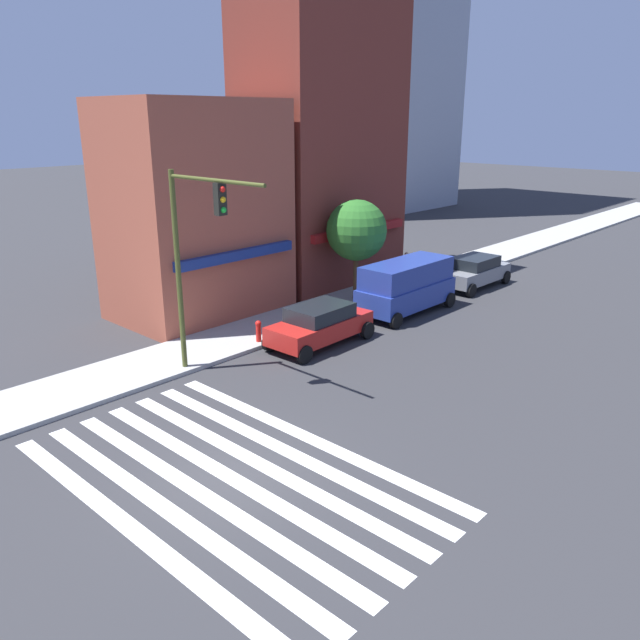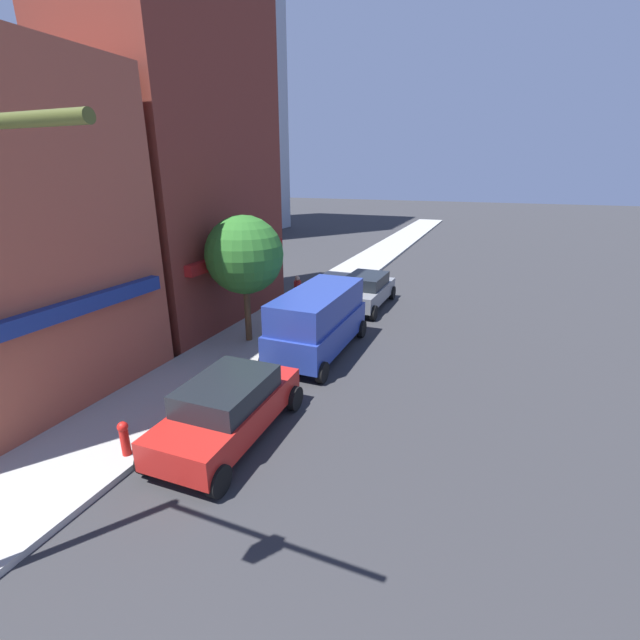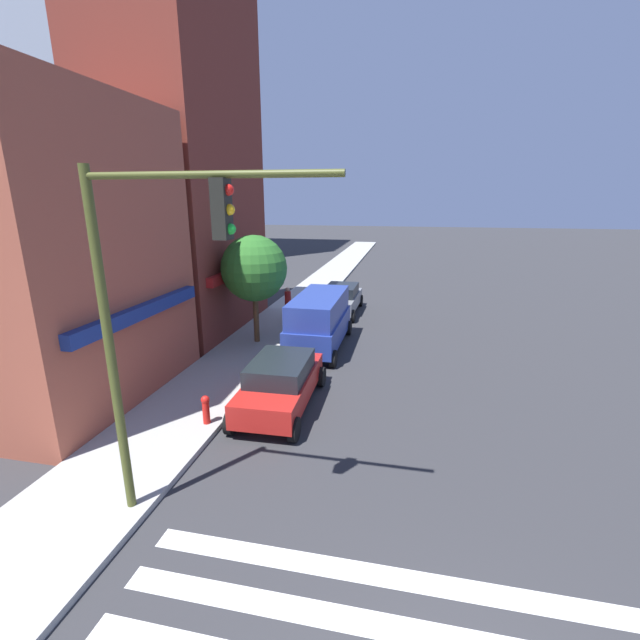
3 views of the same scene
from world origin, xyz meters
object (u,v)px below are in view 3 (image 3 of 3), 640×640
Objects in this scene: traffic_signal at (150,298)px; sedan_grey at (341,298)px; street_tree at (254,269)px; fire_hydrant at (206,408)px; van_blue at (319,319)px; pedestrian_red_jacket at (288,304)px; sedan_red at (281,382)px.

traffic_signal is 1.55× the size of sedan_grey.
traffic_signal reaches higher than sedan_grey.
sedan_grey is at bearing -2.54° from traffic_signal.
street_tree is at bearing 156.38° from sedan_grey.
fire_hydrant is 7.76m from street_tree.
fire_hydrant is at bearing 173.48° from sedan_grey.
sedan_grey is at bearing -7.26° from fire_hydrant.
van_blue is 4.05m from pedestrian_red_jacket.
sedan_red is (5.08, -0.75, -3.77)m from traffic_signal.
pedestrian_red_jacket is at bearing 140.02° from sedan_grey.
pedestrian_red_jacket is (14.05, 1.60, -3.54)m from traffic_signal.
sedan_grey is at bearing 0.20° from van_blue.
fire_hydrant is (-7.32, 1.70, -0.67)m from van_blue.
sedan_grey reaches higher than fire_hydrant.
street_tree is at bearing 8.74° from fire_hydrant.
van_blue is 1.13× the size of sedan_grey.
traffic_signal is 8.13× the size of fire_hydrant.
traffic_signal is at bearing -169.02° from street_tree.
van_blue is (10.75, -0.75, -3.33)m from traffic_signal.
pedestrian_red_jacket is (-2.73, 2.35, 0.23)m from sedan_grey.
van_blue is (5.67, -0.00, 0.44)m from sedan_red.
van_blue is 5.95× the size of fire_hydrant.
van_blue reaches higher than fire_hydrant.
sedan_grey is at bearing 171.06° from pedestrian_red_jacket.
sedan_red is at bearing -179.80° from van_blue.
sedan_red is 2.51× the size of pedestrian_red_jacket.
street_tree reaches higher than sedan_grey.
van_blue reaches higher than pedestrian_red_jacket.
pedestrian_red_jacket is 0.38× the size of street_tree.
pedestrian_red_jacket reaches higher than sedan_grey.
sedan_grey is (11.69, 0.00, 0.00)m from sedan_red.
sedan_red and sedan_grey have the same top height.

